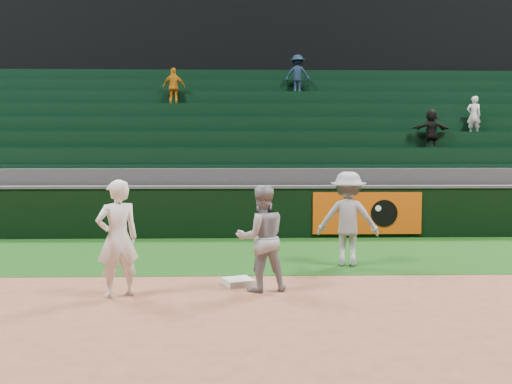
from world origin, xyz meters
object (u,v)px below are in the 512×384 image
first_base (238,282)px  baserunner (261,238)px  base_coach (348,219)px  first_baseman (117,238)px

first_base → baserunner: (0.35, -0.38, 0.74)m
first_base → baserunner: baserunner is taller
baserunner → first_base: bearing=-60.4°
base_coach → first_baseman: bearing=40.2°
first_baseman → first_base: bearing=172.7°
first_base → baserunner: size_ratio=0.27×
first_base → first_baseman: first_baseman is taller
baserunner → base_coach: 2.43m
first_baseman → baserunner: bearing=159.2°
first_baseman → baserunner: first_baseman is taller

